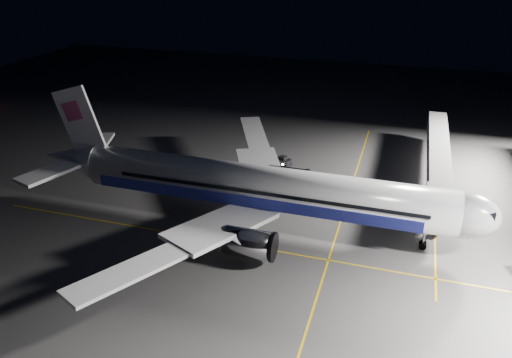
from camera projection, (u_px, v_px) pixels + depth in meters
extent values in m
plane|color=#4C4C4F|center=(262.00, 222.00, 66.40)|extent=(200.00, 200.00, 0.00)
cube|color=gold|center=(336.00, 234.00, 63.71)|extent=(0.25, 80.00, 0.01)
cube|color=gold|center=(248.00, 246.00, 61.24)|extent=(70.00, 0.25, 0.01)
cube|color=gold|center=(434.00, 211.00, 69.08)|extent=(0.25, 40.00, 0.01)
cylinder|color=silver|center=(262.00, 187.00, 64.11)|extent=(48.00, 5.60, 5.60)
ellipsoid|color=silver|center=(460.00, 215.00, 57.64)|extent=(8.96, 5.60, 5.60)
cube|color=black|center=(483.00, 210.00, 56.59)|extent=(2.20, 3.40, 0.90)
cone|color=silver|center=(72.00, 158.00, 71.65)|extent=(9.00, 5.49, 5.49)
cube|color=navy|center=(261.00, 183.00, 67.16)|extent=(42.24, 0.25, 1.50)
cube|color=navy|center=(248.00, 202.00, 62.37)|extent=(42.24, 0.25, 1.50)
cube|color=silver|center=(261.00, 171.00, 72.35)|extent=(11.36, 15.23, 1.53)
cube|color=silver|center=(222.00, 225.00, 58.59)|extent=(11.36, 15.23, 1.53)
cube|color=silver|center=(254.00, 133.00, 84.08)|extent=(8.57, 13.22, 1.31)
cube|color=silver|center=(128.00, 272.00, 48.81)|extent=(8.57, 13.22, 1.31)
cube|color=silver|center=(96.00, 144.00, 75.86)|extent=(6.20, 9.67, 0.45)
cube|color=silver|center=(51.00, 172.00, 66.91)|extent=(6.20, 9.67, 0.45)
cube|color=white|center=(80.00, 121.00, 68.48)|extent=(7.53, 0.40, 10.28)
cube|color=#C64382|center=(73.00, 111.00, 68.09)|extent=(3.22, 0.55, 3.22)
cylinder|color=#B7B7BF|center=(287.00, 178.00, 72.72)|extent=(5.60, 3.40, 3.40)
cylinder|color=#B7B7BF|center=(249.00, 243.00, 57.23)|extent=(5.60, 3.40, 3.40)
cylinder|color=#9999A0|center=(424.00, 239.00, 60.34)|extent=(0.26, 0.26, 2.50)
cylinder|color=black|center=(423.00, 245.00, 60.69)|extent=(0.90, 0.70, 0.90)
cylinder|color=#9999A0|center=(250.00, 197.00, 70.37)|extent=(0.26, 0.26, 2.50)
cylinder|color=#9999A0|center=(229.00, 227.00, 62.97)|extent=(0.26, 0.26, 2.50)
cylinder|color=black|center=(250.00, 201.00, 70.67)|extent=(1.10, 1.60, 1.10)
cylinder|color=black|center=(229.00, 232.00, 63.27)|extent=(1.10, 1.60, 1.10)
cube|color=#B2B2B7|center=(438.00, 154.00, 75.73)|extent=(3.00, 33.90, 2.80)
cube|color=#B2B2B7|center=(440.00, 201.00, 62.10)|extent=(3.60, 3.20, 3.40)
cylinder|color=#9999A0|center=(437.00, 222.00, 63.42)|extent=(0.70, 0.70, 3.10)
cylinder|color=black|center=(435.00, 234.00, 63.16)|extent=(0.70, 0.30, 0.70)
cylinder|color=black|center=(435.00, 227.00, 64.71)|extent=(0.70, 0.30, 0.70)
cube|color=black|center=(283.00, 162.00, 82.48)|extent=(2.90, 2.33, 1.15)
cube|color=black|center=(283.00, 158.00, 82.16)|extent=(1.34, 1.34, 0.63)
sphere|color=#FFF2CC|center=(277.00, 163.00, 82.17)|extent=(0.27, 0.27, 0.27)
sphere|color=#FFF2CC|center=(283.00, 164.00, 81.60)|extent=(0.27, 0.27, 0.27)
cylinder|color=black|center=(290.00, 164.00, 82.81)|extent=(0.67, 0.43, 0.63)
cylinder|color=black|center=(284.00, 168.00, 81.53)|extent=(0.67, 0.43, 0.63)
cylinder|color=black|center=(281.00, 162.00, 83.84)|extent=(0.67, 0.43, 0.63)
cylinder|color=black|center=(275.00, 165.00, 82.55)|extent=(0.67, 0.43, 0.63)
cone|color=#DF5F09|center=(312.00, 213.00, 68.10)|extent=(0.39, 0.39, 0.58)
cone|color=#DF5F09|center=(273.00, 189.00, 74.67)|extent=(0.43, 0.43, 0.65)
cone|color=#DF5F09|center=(257.00, 173.00, 79.65)|extent=(0.44, 0.44, 0.65)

